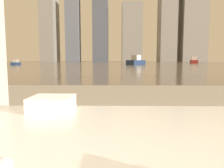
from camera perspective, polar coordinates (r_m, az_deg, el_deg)
The scene contains 10 objects.
towel_stack at distance 1.26m, azimuth -15.35°, elevation -4.94°, with size 0.23×0.21×0.08m.
harbor_water at distance 62.27m, azimuth 1.02°, elevation 5.47°, with size 180.00×110.00×0.01m.
harbor_boat_0 at distance 41.33m, azimuth 6.31°, elevation 5.93°, with size 3.97×4.95×1.80m.
harbor_boat_1 at distance 41.54m, azimuth -23.83°, elevation 5.03°, with size 1.09×2.66×0.98m.
harbor_boat_2 at distance 63.97m, azimuth 20.61°, elevation 5.68°, with size 2.82×5.22×1.86m.
skyline_tower_0 at distance 124.79m, azimuth -16.00°, elevation 14.21°, with size 7.53×12.78×37.33m.
skyline_tower_1 at distance 121.50m, azimuth -10.15°, elevation 13.54°, with size 7.07×7.64×32.95m.
skyline_tower_3 at distance 119.39m, azimuth 5.17°, elevation 13.05°, with size 10.32×12.87×30.09m.
skyline_tower_4 at distance 123.35m, azimuth 14.24°, elevation 16.62°, with size 8.40×11.22×46.92m.
skyline_tower_5 at distance 128.29m, azimuth 20.46°, elevation 19.10°, with size 12.57×12.36×60.46m.
Camera 1 is at (0.09, -0.26, 0.85)m, focal length 35.00 mm.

